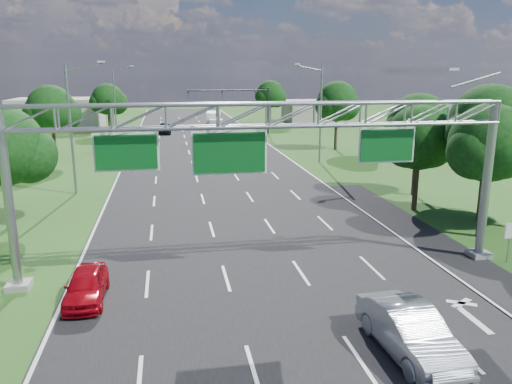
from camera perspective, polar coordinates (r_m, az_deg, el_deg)
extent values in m
plane|color=#214414|center=(41.37, -3.97, 0.48)|extent=(220.00, 220.00, 0.00)
cube|color=black|center=(41.37, -3.97, 0.48)|extent=(18.00, 180.00, 0.02)
cube|color=black|center=(29.58, 19.82, -5.74)|extent=(3.00, 30.00, 0.02)
cube|color=gray|center=(28.62, 24.09, -6.47)|extent=(1.00, 1.00, 0.30)
cylinder|color=gray|center=(27.62, 24.86, 1.07)|extent=(0.44, 0.44, 8.00)
cube|color=gray|center=(24.87, -25.46, -9.62)|extent=(1.00, 1.00, 0.30)
cylinder|color=gray|center=(23.71, -26.41, -1.00)|extent=(0.40, 0.40, 8.00)
cylinder|color=gray|center=(26.41, 23.78, 11.63)|extent=(2.54, 0.12, 0.79)
cube|color=beige|center=(25.76, 21.61, 12.92)|extent=(0.50, 0.22, 0.12)
cube|color=white|center=(22.37, -14.58, 4.44)|extent=(2.80, 0.05, 1.70)
cube|color=#094E19|center=(22.31, -14.60, 4.41)|extent=(2.62, 0.05, 1.52)
cube|color=white|center=(22.49, -3.03, 4.52)|extent=(3.40, 0.05, 2.00)
cube|color=#094E19|center=(22.43, -3.01, 4.49)|extent=(3.22, 0.05, 1.82)
cube|color=white|center=(24.53, 14.70, 5.21)|extent=(2.80, 0.05, 1.70)
cube|color=#094E19|center=(24.47, 14.76, 5.19)|extent=(2.62, 0.05, 1.52)
cylinder|color=gray|center=(28.11, 26.92, -5.30)|extent=(0.06, 0.06, 2.00)
cube|color=white|center=(27.89, 27.11, -3.95)|extent=(0.60, 0.04, 0.80)
cylinder|color=black|center=(76.81, 1.40, 9.25)|extent=(0.24, 0.24, 7.00)
cylinder|color=black|center=(75.67, -3.14, 11.52)|extent=(12.00, 0.18, 0.18)
imported|color=black|center=(75.20, -7.76, 10.98)|extent=(0.18, 0.22, 1.10)
imported|color=black|center=(75.58, -3.90, 11.09)|extent=(0.18, 0.22, 1.10)
imported|color=black|center=(76.29, -0.09, 11.14)|extent=(0.18, 0.22, 1.10)
cylinder|color=gray|center=(40.95, -20.41, 6.63)|extent=(0.20, 0.20, 10.00)
cylinder|color=gray|center=(40.50, -19.11, 13.34)|extent=(2.78, 0.12, 0.60)
cube|color=beige|center=(40.34, -17.28, 14.05)|extent=(0.55, 0.22, 0.12)
cylinder|color=gray|center=(75.54, -15.83, 9.81)|extent=(0.20, 0.20, 10.00)
cylinder|color=gray|center=(75.30, -15.06, 13.43)|extent=(2.78, 0.12, 0.60)
cube|color=beige|center=(75.21, -14.06, 13.80)|extent=(0.55, 0.22, 0.12)
cylinder|color=gray|center=(52.65, 7.41, 8.75)|extent=(0.20, 0.20, 10.00)
cylinder|color=gray|center=(52.09, 6.17, 13.91)|extent=(2.78, 0.12, 0.60)
cube|color=beige|center=(51.75, 4.75, 14.38)|extent=(0.55, 0.22, 0.12)
cylinder|color=#2D2116|center=(31.60, 24.41, -1.40)|extent=(0.36, 0.36, 3.74)
sphere|color=black|center=(30.93, 25.07, 5.11)|extent=(4.40, 4.40, 4.40)
sphere|color=black|center=(31.97, 26.18, 4.23)|extent=(3.30, 3.30, 3.30)
sphere|color=black|center=(30.19, 23.76, 4.21)|extent=(3.08, 3.08, 3.08)
cylinder|color=#2D2116|center=(35.06, 24.42, 0.36)|extent=(0.36, 0.36, 4.18)
sphere|color=black|center=(34.44, 25.10, 7.00)|extent=(5.00, 5.00, 5.00)
sphere|color=black|center=(35.55, 26.29, 6.03)|extent=(3.75, 3.75, 3.75)
sphere|color=black|center=(33.61, 23.72, 6.14)|extent=(3.50, 3.50, 3.50)
cylinder|color=#2D2116|center=(36.11, 17.77, 0.59)|extent=(0.36, 0.36, 3.30)
sphere|color=black|center=(35.54, 18.17, 5.95)|extent=(4.40, 4.40, 4.40)
sphere|color=black|center=(36.48, 19.34, 5.17)|extent=(3.30, 3.30, 3.30)
sphere|color=black|center=(34.87, 16.90, 5.17)|extent=(3.08, 3.08, 3.08)
cylinder|color=#2D2116|center=(40.47, 17.69, 2.11)|extent=(0.36, 0.36, 3.52)
sphere|color=black|center=(39.94, 18.07, 7.29)|extent=(4.80, 4.80, 4.80)
sphere|color=black|center=(40.92, 19.24, 6.49)|extent=(3.60, 3.60, 3.60)
sphere|color=black|center=(39.23, 16.82, 6.56)|extent=(3.36, 3.36, 3.36)
cylinder|color=#2D2116|center=(34.43, -26.29, -1.00)|extent=(0.36, 0.36, 3.08)
sphere|color=black|center=(33.81, -26.90, 4.68)|extent=(4.80, 4.80, 4.80)
sphere|color=black|center=(33.95, -24.67, 3.92)|extent=(3.60, 3.60, 3.60)
cylinder|color=#2D2116|center=(56.81, -22.04, 5.04)|extent=(0.36, 0.36, 3.74)
sphere|color=black|center=(56.43, -22.39, 8.84)|extent=(4.80, 4.80, 4.80)
sphere|color=black|center=(56.63, -21.05, 8.36)|extent=(3.60, 3.60, 3.60)
sphere|color=black|center=(56.41, -23.49, 8.25)|extent=(3.36, 3.36, 3.36)
cylinder|color=#2D2116|center=(80.91, -16.41, 7.61)|extent=(0.36, 0.36, 3.30)
sphere|color=black|center=(80.65, -16.58, 10.13)|extent=(4.80, 4.80, 4.80)
sphere|color=black|center=(80.96, -15.67, 9.78)|extent=(3.60, 3.60, 3.60)
sphere|color=black|center=(80.50, -17.36, 9.73)|extent=(3.36, 3.36, 3.36)
cylinder|color=#2D2116|center=(61.92, 9.11, 6.60)|extent=(0.36, 0.36, 3.96)
sphere|color=black|center=(61.58, 9.25, 10.20)|extent=(4.80, 4.80, 4.80)
sphere|color=black|center=(62.39, 10.16, 9.66)|extent=(3.60, 3.60, 3.60)
sphere|color=black|center=(60.98, 8.36, 9.75)|extent=(3.36, 3.36, 3.36)
cylinder|color=#2D2116|center=(90.25, 1.62, 8.80)|extent=(0.36, 0.36, 3.52)
sphere|color=black|center=(90.01, 1.64, 11.13)|extent=(4.80, 4.80, 4.80)
sphere|color=black|center=(90.68, 2.34, 10.77)|extent=(3.60, 3.60, 3.60)
sphere|color=black|center=(89.52, 0.99, 10.82)|extent=(3.36, 3.36, 3.36)
cube|color=#A99C8E|center=(90.10, -21.67, 8.32)|extent=(14.00, 10.00, 5.00)
cube|color=#A99C8E|center=(96.57, 7.03, 9.17)|extent=(12.00, 9.00, 4.00)
imported|color=#A80712|center=(22.42, -18.83, -10.08)|extent=(1.60, 3.95, 1.34)
imported|color=#A4A8AF|center=(18.28, 17.21, -15.02)|extent=(2.04, 5.14, 1.66)
imported|color=black|center=(63.45, -2.10, 5.64)|extent=(1.97, 4.10, 1.12)
imported|color=black|center=(78.79, -10.41, 7.19)|extent=(2.03, 4.88, 1.65)
imported|color=silver|center=(58.77, -1.70, 5.11)|extent=(1.52, 4.10, 1.34)
cube|color=white|center=(83.37, -4.86, 8.17)|extent=(2.70, 5.63, 2.72)
cube|color=silver|center=(79.64, -4.60, 7.56)|extent=(2.27, 2.19, 2.00)
cylinder|color=black|center=(79.79, -5.32, 7.16)|extent=(0.32, 0.91, 0.91)
cylinder|color=black|center=(79.98, -3.89, 7.21)|extent=(0.32, 0.91, 0.91)
cylinder|color=black|center=(85.19, -5.64, 7.57)|extent=(0.32, 0.91, 0.91)
cylinder|color=black|center=(85.37, -4.29, 7.61)|extent=(0.32, 0.91, 0.91)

